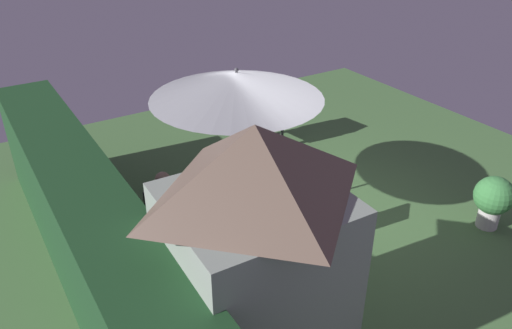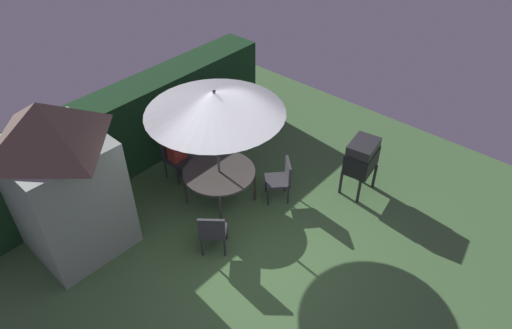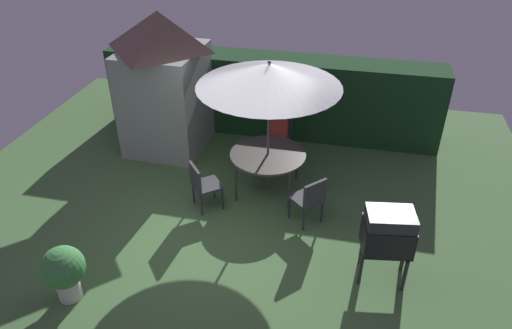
{
  "view_description": "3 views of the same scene",
  "coord_description": "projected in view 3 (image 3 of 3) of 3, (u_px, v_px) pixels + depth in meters",
  "views": [
    {
      "loc": [
        -5.34,
        4.42,
        4.7
      ],
      "look_at": [
        0.42,
        0.81,
        0.93
      ],
      "focal_mm": 35.08,
      "sensor_mm": 36.0,
      "label": 1
    },
    {
      "loc": [
        -4.22,
        -3.86,
        6.32
      ],
      "look_at": [
        0.56,
        0.3,
        1.3
      ],
      "focal_mm": 32.08,
      "sensor_mm": 36.0,
      "label": 2
    },
    {
      "loc": [
        1.83,
        -6.18,
        5.25
      ],
      "look_at": [
        0.4,
        0.25,
        1.08
      ],
      "focal_mm": 33.33,
      "sensor_mm": 36.0,
      "label": 3
    }
  ],
  "objects": [
    {
      "name": "patio_table",
      "position": [
        268.0,
        156.0,
        8.7
      ],
      "size": [
        1.4,
        1.4,
        0.78
      ],
      "color": "#47423D",
      "rests_on": "ground"
    },
    {
      "name": "hedge_backdrop",
      "position": [
        270.0,
        95.0,
        10.66
      ],
      "size": [
        7.43,
        0.86,
        1.76
      ],
      "color": "#193D1E",
      "rests_on": "ground"
    },
    {
      "name": "garden_shed",
      "position": [
        164.0,
        81.0,
        9.74
      ],
      "size": [
        1.68,
        1.8,
        2.91
      ],
      "color": "gray",
      "rests_on": "ground"
    },
    {
      "name": "bbq_grill",
      "position": [
        388.0,
        233.0,
        6.71
      ],
      "size": [
        0.77,
        0.6,
        1.2
      ],
      "color": "black",
      "rests_on": "ground"
    },
    {
      "name": "chair_far_side",
      "position": [
        203.0,
        183.0,
        8.32
      ],
      "size": [
        0.65,
        0.65,
        0.9
      ],
      "color": "#38383D",
      "rests_on": "ground"
    },
    {
      "name": "chair_toward_hedge",
      "position": [
        310.0,
        198.0,
        7.96
      ],
      "size": [
        0.65,
        0.65,
        0.9
      ],
      "color": "#38383D",
      "rests_on": "ground"
    },
    {
      "name": "person_in_red",
      "position": [
        279.0,
        123.0,
        9.68
      ],
      "size": [
        0.34,
        0.24,
        1.26
      ],
      "color": "#CC3D33",
      "rests_on": "ground"
    },
    {
      "name": "chair_near_shed",
      "position": [
        280.0,
        133.0,
        9.89
      ],
      "size": [
        0.46,
        0.47,
        0.9
      ],
      "color": "#38383D",
      "rests_on": "ground"
    },
    {
      "name": "patio_umbrella",
      "position": [
        269.0,
        75.0,
        7.86
      ],
      "size": [
        2.48,
        2.48,
        2.55
      ],
      "color": "#4C4C51",
      "rests_on": "ground"
    },
    {
      "name": "ground_plane",
      "position": [
        231.0,
        222.0,
        8.24
      ],
      "size": [
        11.0,
        11.0,
        0.0
      ],
      "primitive_type": "plane",
      "color": "#47703D"
    },
    {
      "name": "potted_plant_by_shed",
      "position": [
        64.0,
        270.0,
        6.55
      ],
      "size": [
        0.6,
        0.6,
        0.87
      ],
      "color": "silver",
      "rests_on": "ground"
    }
  ]
}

